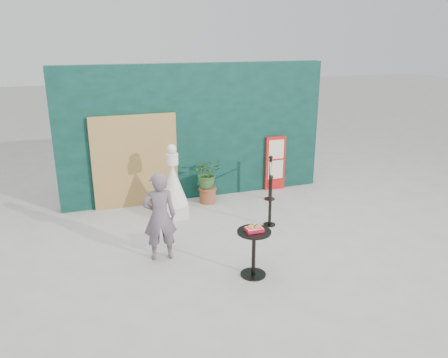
% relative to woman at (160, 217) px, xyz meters
% --- Properties ---
extents(ground, '(60.00, 60.00, 0.00)m').
position_rel_woman_xyz_m(ground, '(1.38, -0.41, -0.75)').
color(ground, '#ADAAA5').
rests_on(ground, ground).
extents(back_wall, '(6.00, 0.30, 3.00)m').
position_rel_woman_xyz_m(back_wall, '(1.38, 2.74, 0.75)').
color(back_wall, black).
rests_on(back_wall, ground).
extents(bamboo_fence, '(1.80, 0.08, 2.00)m').
position_rel_woman_xyz_m(bamboo_fence, '(-0.02, 2.53, 0.25)').
color(bamboo_fence, tan).
rests_on(bamboo_fence, ground).
extents(woman, '(0.58, 0.41, 1.50)m').
position_rel_woman_xyz_m(woman, '(0.00, 0.00, 0.00)').
color(woman, '#675863').
rests_on(woman, ground).
extents(menu_board, '(0.50, 0.07, 1.30)m').
position_rel_woman_xyz_m(menu_board, '(3.28, 2.55, -0.10)').
color(menu_board, red).
rests_on(menu_board, ground).
extents(statue, '(0.60, 0.60, 1.53)m').
position_rel_woman_xyz_m(statue, '(0.60, 1.67, -0.13)').
color(statue, silver).
rests_on(statue, ground).
extents(cafe_table, '(0.52, 0.52, 0.75)m').
position_rel_woman_xyz_m(cafe_table, '(1.24, -1.01, -0.25)').
color(cafe_table, black).
rests_on(cafe_table, ground).
extents(food_basket, '(0.26, 0.19, 0.11)m').
position_rel_woman_xyz_m(food_basket, '(1.24, -1.01, 0.04)').
color(food_basket, red).
rests_on(food_basket, cafe_table).
extents(planter, '(0.60, 0.52, 1.01)m').
position_rel_woman_xyz_m(planter, '(1.49, 2.22, -0.16)').
color(planter, '#965D31').
rests_on(planter, ground).
extents(stanchion_barrier, '(0.84, 1.54, 1.03)m').
position_rel_woman_xyz_m(stanchion_barrier, '(2.57, 1.28, -0.25)').
color(stanchion_barrier, black).
rests_on(stanchion_barrier, ground).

